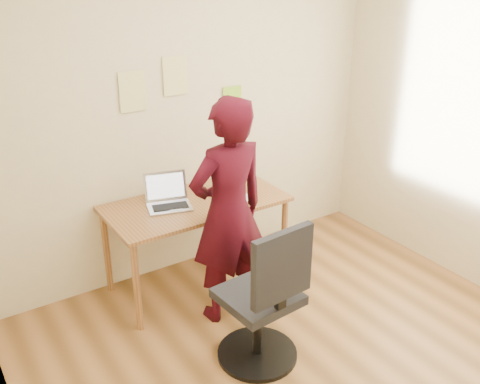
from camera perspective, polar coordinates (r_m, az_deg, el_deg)
room at (r=2.98m, az=10.52°, el=0.99°), size 3.58×3.58×2.78m
desk at (r=4.21m, az=-4.71°, el=-2.12°), size 1.40×0.70×0.74m
laptop at (r=4.11m, az=-7.69°, el=-0.76°), size 0.39×0.37×0.23m
paper_sheet at (r=4.27m, az=-0.74°, el=-0.31°), size 0.27×0.35×0.00m
phone at (r=4.16m, az=-0.55°, el=-0.95°), size 0.07×0.11×0.01m
wall_note_left at (r=4.09m, az=-11.37°, el=10.46°), size 0.21×0.00×0.30m
wall_note_mid at (r=4.21m, az=-6.88°, el=12.22°), size 0.21×0.00×0.30m
wall_note_right at (r=4.52m, az=-0.84°, el=9.72°), size 0.18×0.00×0.24m
office_chair at (r=3.49m, az=2.66°, el=-12.02°), size 0.54×0.54×1.04m
person at (r=3.76m, az=-1.26°, el=-2.22°), size 0.63×0.42×1.68m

